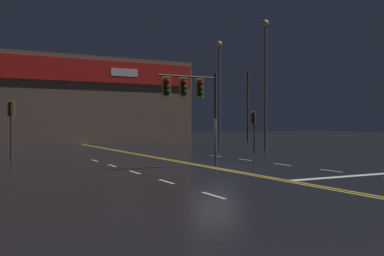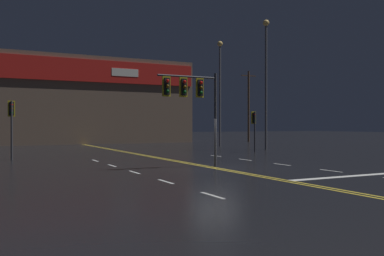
% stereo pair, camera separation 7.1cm
% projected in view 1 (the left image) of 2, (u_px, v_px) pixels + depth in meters
% --- Properties ---
extents(ground_plane, '(200.00, 200.00, 0.00)m').
position_uv_depth(ground_plane, '(215.00, 168.00, 21.46)').
color(ground_plane, black).
extents(road_markings, '(12.63, 60.00, 0.01)m').
position_uv_depth(road_markings, '(237.00, 169.00, 20.96)').
color(road_markings, gold).
rests_on(road_markings, ground).
extents(traffic_signal_median, '(3.32, 0.36, 4.86)m').
position_uv_depth(traffic_signal_median, '(191.00, 94.00, 21.58)').
color(traffic_signal_median, '#38383D').
rests_on(traffic_signal_median, ground).
extents(traffic_signal_corner_northwest, '(0.42, 0.36, 3.68)m').
position_uv_depth(traffic_signal_corner_northwest, '(11.00, 116.00, 26.41)').
color(traffic_signal_corner_northwest, '#38383D').
rests_on(traffic_signal_corner_northwest, ground).
extents(traffic_signal_corner_northeast, '(0.42, 0.36, 3.25)m').
position_uv_depth(traffic_signal_corner_northeast, '(254.00, 122.00, 34.18)').
color(traffic_signal_corner_northeast, '#38383D').
rests_on(traffic_signal_corner_northeast, ground).
extents(streetlight_far_left, '(0.56, 0.56, 10.82)m').
position_uv_depth(streetlight_far_left, '(219.00, 80.00, 44.00)').
color(streetlight_far_left, '#59595E').
rests_on(streetlight_far_left, ground).
extents(streetlight_far_right, '(0.56, 0.56, 11.37)m').
position_uv_depth(streetlight_far_right, '(265.00, 69.00, 37.33)').
color(streetlight_far_right, '#59595E').
rests_on(streetlight_far_right, ground).
extents(building_backdrop, '(27.23, 10.23, 10.01)m').
position_uv_depth(building_backdrop, '(73.00, 102.00, 51.91)').
color(building_backdrop, brown).
rests_on(building_backdrop, ground).
extents(utility_pole_row, '(46.51, 0.26, 11.84)m').
position_uv_depth(utility_pole_row, '(48.00, 92.00, 44.08)').
color(utility_pole_row, '#4C3828').
rests_on(utility_pole_row, ground).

